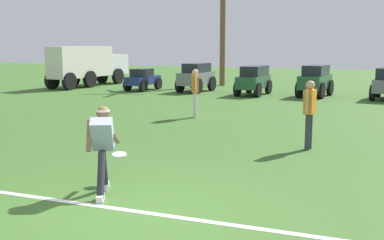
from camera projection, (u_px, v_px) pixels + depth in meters
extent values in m
plane|color=#396126|center=(129.00, 215.00, 6.74)|extent=(80.00, 80.00, 0.00)
cube|color=white|center=(135.00, 211.00, 6.88)|extent=(21.26, 0.47, 0.01)
cylinder|color=#23232D|center=(104.00, 170.00, 7.73)|extent=(0.26, 0.37, 0.72)
cube|color=silver|center=(105.00, 186.00, 7.93)|extent=(0.20, 0.28, 0.10)
cylinder|color=#23232D|center=(101.00, 176.00, 7.42)|extent=(0.29, 0.45, 0.69)
cube|color=silver|center=(100.00, 198.00, 7.32)|extent=(0.20, 0.28, 0.10)
cube|color=#9EA3D1|center=(102.00, 134.00, 7.61)|extent=(0.50, 0.55, 0.57)
sphere|color=brown|center=(103.00, 113.00, 7.69)|extent=(0.28, 0.28, 0.21)
cylinder|color=white|center=(103.00, 111.00, 7.68)|extent=(0.29, 0.29, 0.03)
cylinder|color=brown|center=(116.00, 139.00, 7.91)|extent=(0.32, 0.55, 0.27)
cylinder|color=brown|center=(89.00, 136.00, 7.55)|extent=(0.19, 0.29, 0.49)
cylinder|color=white|center=(119.00, 154.00, 8.24)|extent=(0.33, 0.33, 0.06)
cylinder|color=silver|center=(195.00, 105.00, 15.39)|extent=(0.15, 0.15, 0.82)
cylinder|color=silver|center=(195.00, 105.00, 15.57)|extent=(0.15, 0.15, 0.82)
cube|color=orange|center=(195.00, 84.00, 15.37)|extent=(0.34, 0.39, 0.54)
cylinder|color=beige|center=(196.00, 84.00, 15.16)|extent=(0.10, 0.10, 0.52)
cylinder|color=beige|center=(194.00, 83.00, 15.58)|extent=(0.10, 0.10, 0.52)
sphere|color=beige|center=(195.00, 72.00, 15.31)|extent=(0.27, 0.27, 0.20)
cylinder|color=#33333D|center=(307.00, 132.00, 10.74)|extent=(0.12, 0.12, 0.82)
cylinder|color=#33333D|center=(310.00, 131.00, 10.90)|extent=(0.12, 0.12, 0.82)
cube|color=orange|center=(310.00, 102.00, 10.71)|extent=(0.24, 0.36, 0.54)
cylinder|color=tan|center=(307.00, 102.00, 10.53)|extent=(0.08, 0.08, 0.52)
cylinder|color=tan|center=(313.00, 100.00, 10.89)|extent=(0.08, 0.08, 0.52)
sphere|color=tan|center=(310.00, 85.00, 10.65)|extent=(0.22, 0.22, 0.20)
cube|color=navy|center=(143.00, 80.00, 24.49)|extent=(0.98, 2.23, 0.42)
cube|color=#1E232B|center=(142.00, 72.00, 24.34)|extent=(0.83, 1.13, 0.38)
cylinder|color=black|center=(143.00, 83.00, 25.40)|extent=(0.20, 0.61, 0.60)
cylinder|color=black|center=(158.00, 83.00, 25.03)|extent=(0.20, 0.61, 0.60)
cylinder|color=black|center=(128.00, 85.00, 24.02)|extent=(0.20, 0.61, 0.60)
cylinder|color=black|center=(143.00, 86.00, 23.65)|extent=(0.20, 0.61, 0.60)
cube|color=slate|center=(196.00, 78.00, 23.71)|extent=(1.19, 2.43, 0.60)
cube|color=#1E232B|center=(197.00, 68.00, 23.67)|extent=(1.00, 1.62, 0.44)
cylinder|color=black|center=(195.00, 83.00, 24.66)|extent=(0.24, 0.73, 0.72)
cylinder|color=black|center=(212.00, 84.00, 24.22)|extent=(0.24, 0.73, 0.72)
cylinder|color=black|center=(180.00, 85.00, 23.30)|extent=(0.24, 0.73, 0.72)
cylinder|color=black|center=(198.00, 86.00, 22.85)|extent=(0.24, 0.73, 0.72)
cube|color=#235133|center=(253.00, 82.00, 22.19)|extent=(1.08, 2.44, 0.55)
cube|color=#1E232B|center=(255.00, 71.00, 22.24)|extent=(0.93, 1.84, 0.46)
cylinder|color=black|center=(249.00, 86.00, 23.18)|extent=(0.21, 0.67, 0.66)
cylinder|color=black|center=(269.00, 87.00, 22.78)|extent=(0.21, 0.67, 0.66)
cylinder|color=black|center=(237.00, 89.00, 21.69)|extent=(0.21, 0.67, 0.66)
cylinder|color=black|center=(258.00, 90.00, 21.28)|extent=(0.21, 0.67, 0.66)
cube|color=#235133|center=(315.00, 82.00, 21.55)|extent=(1.25, 2.45, 0.60)
cube|color=#1E232B|center=(316.00, 70.00, 21.51)|extent=(1.04, 1.64, 0.44)
cylinder|color=black|center=(309.00, 87.00, 22.50)|extent=(0.26, 0.74, 0.72)
cylinder|color=black|center=(330.00, 88.00, 22.03)|extent=(0.26, 0.74, 0.72)
cylinder|color=black|center=(299.00, 89.00, 21.16)|extent=(0.26, 0.74, 0.72)
cylinder|color=black|center=(321.00, 91.00, 20.69)|extent=(0.26, 0.74, 0.72)
cylinder|color=black|center=(378.00, 89.00, 21.48)|extent=(0.25, 0.68, 0.66)
cylinder|color=black|center=(372.00, 93.00, 20.03)|extent=(0.25, 0.68, 0.66)
cube|color=silver|center=(113.00, 64.00, 28.74)|extent=(1.17, 1.77, 1.15)
cube|color=silver|center=(81.00, 62.00, 26.09)|extent=(1.45, 4.27, 1.65)
cylinder|color=black|center=(102.00, 76.00, 28.80)|extent=(0.30, 0.91, 0.90)
cylinder|color=black|center=(118.00, 76.00, 28.29)|extent=(0.30, 0.91, 0.90)
cylinder|color=black|center=(73.00, 78.00, 26.49)|extent=(0.30, 0.91, 0.90)
cylinder|color=black|center=(90.00, 79.00, 25.99)|extent=(0.30, 0.91, 0.90)
cylinder|color=black|center=(52.00, 81.00, 25.04)|extent=(0.30, 0.91, 0.90)
cylinder|color=black|center=(69.00, 81.00, 24.53)|extent=(0.30, 0.91, 0.90)
cylinder|color=brown|center=(223.00, 27.00, 26.70)|extent=(0.31, 0.31, 6.51)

